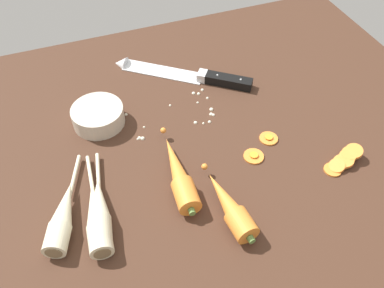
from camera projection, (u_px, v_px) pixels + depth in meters
ground_plane at (189, 149)px, 86.47cm from camera, size 120.00×90.00×4.00cm
chefs_knife at (179, 73)px, 99.42cm from camera, size 29.62×23.76×4.18cm
whole_carrot at (179, 174)px, 76.63cm from camera, size 5.26×21.57×4.20cm
whole_carrot_second at (230, 206)px, 71.85cm from camera, size 5.36×18.17×4.20cm
parsnip_front at (97, 217)px, 70.55cm from camera, size 4.95×22.30×4.00cm
parsnip_mid_left at (99, 210)px, 71.56cm from camera, size 6.08×20.57×4.00cm
parsnip_mid_right at (63, 216)px, 70.64cm from camera, size 9.67×20.81×4.00cm
carrot_slice_stack at (344, 160)px, 80.36cm from camera, size 8.92×4.97×3.08cm
carrot_slice_stray_near at (254, 156)px, 82.04cm from camera, size 4.08×4.08×0.70cm
carrot_slice_stray_mid at (269, 138)px, 85.33cm from camera, size 3.84×3.84×0.70cm
prep_bowl at (98, 115)px, 87.31cm from camera, size 11.00×11.00×4.00cm
mince_crumbs at (182, 113)px, 90.33cm from camera, size 21.56×11.19×0.90cm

